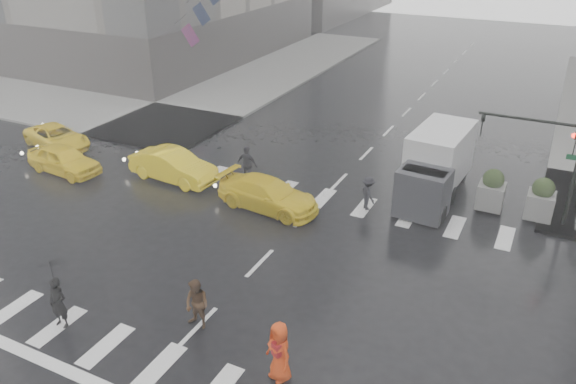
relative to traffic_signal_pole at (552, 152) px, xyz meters
The scene contains 17 objects.
ground 12.47m from the traffic_signal_pole, 138.36° to the right, with size 120.00×120.00×0.00m, color black.
sidewalk_nw 30.21m from the traffic_signal_pole, 161.58° to the left, with size 35.00×35.00×0.15m, color slate.
road_markings 12.47m from the traffic_signal_pole, 138.36° to the right, with size 18.00×48.00×0.01m, color silver, non-canonical shape.
traffic_signal_pole is the anchor object (origin of this frame).
planter_west 3.01m from the traffic_signal_pole, behind, with size 1.10×1.10×1.80m.
planter_mid 2.24m from the traffic_signal_pole, 91.76° to the left, with size 1.10×1.10×1.80m.
flag_cluster 26.38m from the traffic_signal_pole, 156.46° to the left, with size 2.87×3.06×4.69m.
pedestrian_black 19.02m from the traffic_signal_pole, 132.85° to the right, with size 1.00×1.02×2.43m.
pedestrian_brown 15.19m from the traffic_signal_pole, 126.84° to the right, with size 0.83×0.65×1.71m, color #422A17.
pedestrian_orange 14.21m from the traffic_signal_pole, 113.99° to the right, with size 1.08×0.94×1.87m.
pedestrian_far_a 13.34m from the traffic_signal_pole, behind, with size 1.09×0.67×1.87m, color black.
pedestrian_far_b 7.56m from the traffic_signal_pole, 162.87° to the right, with size 1.00×0.55×1.54m, color black.
taxi_front 22.55m from the traffic_signal_pole, 166.78° to the right, with size 1.66×4.12×1.40m, color yellow.
taxi_mid 16.87m from the traffic_signal_pole, 168.17° to the right, with size 1.58×4.54×1.50m, color yellow.
taxi_rear 11.79m from the traffic_signal_pole, 159.80° to the right, with size 1.91×4.16×1.37m, color yellow.
taxi_far 25.05m from the traffic_signal_pole, behind, with size 2.03×3.89×1.22m, color yellow.
box_truck 4.84m from the traffic_signal_pole, behind, with size 2.16×5.77×3.07m.
Camera 1 is at (8.80, -15.32, 11.71)m, focal length 35.00 mm.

